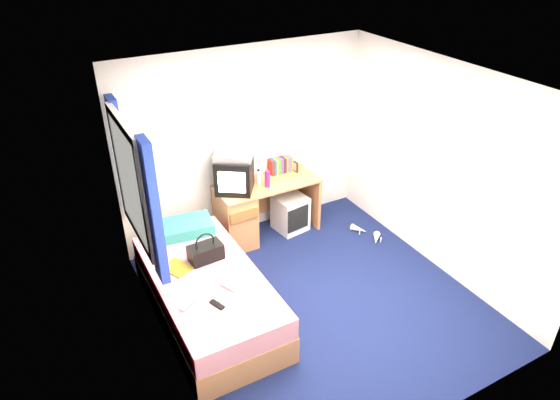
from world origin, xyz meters
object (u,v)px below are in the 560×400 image
pillow (185,227)px  water_bottle (189,301)px  colour_swatch_fan (227,299)px  bed (208,295)px  vcr (233,155)px  picture_frame (295,166)px  white_heels (368,234)px  desk (247,211)px  towel (238,278)px  magazine (177,268)px  handbag (206,252)px  storage_cube (290,213)px  remote_control (217,305)px  pink_water_bottle (267,179)px  crt_tv (234,175)px  aerosol_can (259,177)px

pillow → water_bottle: pillow is taller
pillow → colour_swatch_fan: pillow is taller
bed → vcr: 1.67m
picture_frame → white_heels: bearing=-61.3°
desk → towel: 1.55m
bed → magazine: (-0.23, 0.23, 0.28)m
bed → pillow: size_ratio=3.34×
picture_frame → handbag: picture_frame is taller
storage_cube → remote_control: size_ratio=2.98×
magazine → handbag: bearing=-0.2°
towel → colour_swatch_fan: towel is taller
pillow → storage_cube: (1.49, 0.21, -0.37)m
pink_water_bottle → bed: bearing=-140.7°
magazine → remote_control: remote_control is taller
crt_tv → bed: bearing=-93.2°
vcr → magazine: (-1.05, -0.86, -0.67)m
pink_water_bottle → handbag: 1.36m
pillow → vcr: 1.00m
crt_tv → water_bottle: bearing=-94.4°
towel → pink_water_bottle: bearing=51.8°
pillow → desk: (0.90, 0.27, -0.20)m
water_bottle → colour_swatch_fan: size_ratio=0.91×
crt_tv → remote_control: crt_tv is taller
bed → handbag: handbag is taller
desk → handbag: (-0.88, -0.86, 0.23)m
picture_frame → magazine: picture_frame is taller
aerosol_can → bed: bearing=-136.1°
colour_swatch_fan → desk: bearing=58.5°
picture_frame → aerosol_can: 0.57m
handbag → crt_tv: bearing=46.2°
storage_cube → vcr: vcr is taller
desk → towel: desk is taller
storage_cube → aerosol_can: (-0.42, 0.07, 0.60)m
picture_frame → pink_water_bottle: bearing=-167.2°
vcr → towel: vcr is taller
bed → white_heels: 2.39m
crt_tv → handbag: crt_tv is taller
remote_control → pillow: bearing=62.6°
pillow → white_heels: (2.27, -0.44, -0.57)m
picture_frame → remote_control: picture_frame is taller
picture_frame → towel: bearing=-145.0°
aerosol_can → handbag: aerosol_can is taller
picture_frame → white_heels: (0.64, -0.81, -0.78)m
colour_swatch_fan → vcr: bearing=62.8°
magazine → colour_swatch_fan: bearing=-69.4°
bed → vcr: size_ratio=4.57×
picture_frame → storage_cube: bearing=-142.8°
bed → desk: size_ratio=1.54×
towel → colour_swatch_fan: 0.28m
storage_cube → pink_water_bottle: size_ratio=2.40×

